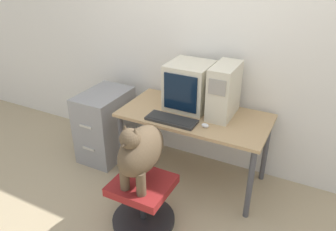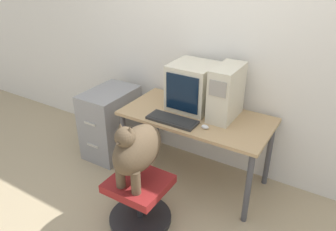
{
  "view_description": "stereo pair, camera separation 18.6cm",
  "coord_description": "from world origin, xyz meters",
  "px_view_note": "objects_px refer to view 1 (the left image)",
  "views": [
    {
      "loc": [
        1.01,
        -2.16,
        2.09
      ],
      "look_at": [
        -0.12,
        0.04,
        0.81
      ],
      "focal_mm": 35.0,
      "sensor_mm": 36.0,
      "label": 1
    },
    {
      "loc": [
        1.17,
        -2.07,
        2.09
      ],
      "look_at": [
        -0.12,
        0.04,
        0.81
      ],
      "focal_mm": 35.0,
      "sensor_mm": 36.0,
      "label": 2
    }
  ],
  "objects_px": {
    "crt_monitor": "(189,86)",
    "filing_cabinet": "(106,125)",
    "pc_tower": "(224,91)",
    "keyboard": "(172,120)",
    "office_chair": "(143,201)",
    "dog": "(140,151)"
  },
  "relations": [
    {
      "from": "crt_monitor",
      "to": "filing_cabinet",
      "type": "xyz_separation_m",
      "value": [
        -0.89,
        -0.18,
        -0.56
      ]
    },
    {
      "from": "pc_tower",
      "to": "keyboard",
      "type": "height_order",
      "value": "pc_tower"
    },
    {
      "from": "pc_tower",
      "to": "filing_cabinet",
      "type": "relative_size",
      "value": 0.64
    },
    {
      "from": "keyboard",
      "to": "office_chair",
      "type": "distance_m",
      "value": 0.74
    },
    {
      "from": "office_chair",
      "to": "filing_cabinet",
      "type": "bearing_deg",
      "value": 141.72
    },
    {
      "from": "pc_tower",
      "to": "keyboard",
      "type": "distance_m",
      "value": 0.53
    },
    {
      "from": "dog",
      "to": "filing_cabinet",
      "type": "relative_size",
      "value": 0.76
    },
    {
      "from": "keyboard",
      "to": "office_chair",
      "type": "height_order",
      "value": "keyboard"
    },
    {
      "from": "crt_monitor",
      "to": "dog",
      "type": "bearing_deg",
      "value": -90.44
    },
    {
      "from": "office_chair",
      "to": "dog",
      "type": "relative_size",
      "value": 0.93
    },
    {
      "from": "crt_monitor",
      "to": "pc_tower",
      "type": "height_order",
      "value": "pc_tower"
    },
    {
      "from": "crt_monitor",
      "to": "pc_tower",
      "type": "relative_size",
      "value": 0.91
    },
    {
      "from": "keyboard",
      "to": "dog",
      "type": "height_order",
      "value": "dog"
    },
    {
      "from": "pc_tower",
      "to": "dog",
      "type": "bearing_deg",
      "value": -112.34
    },
    {
      "from": "crt_monitor",
      "to": "keyboard",
      "type": "distance_m",
      "value": 0.4
    },
    {
      "from": "filing_cabinet",
      "to": "office_chair",
      "type": "bearing_deg",
      "value": -38.28
    },
    {
      "from": "pc_tower",
      "to": "keyboard",
      "type": "relative_size",
      "value": 1.05
    },
    {
      "from": "pc_tower",
      "to": "filing_cabinet",
      "type": "height_order",
      "value": "pc_tower"
    },
    {
      "from": "pc_tower",
      "to": "filing_cabinet",
      "type": "distance_m",
      "value": 1.38
    },
    {
      "from": "dog",
      "to": "filing_cabinet",
      "type": "xyz_separation_m",
      "value": [
        -0.89,
        0.7,
        -0.35
      ]
    },
    {
      "from": "crt_monitor",
      "to": "dog",
      "type": "xyz_separation_m",
      "value": [
        -0.01,
        -0.88,
        -0.21
      ]
    },
    {
      "from": "crt_monitor",
      "to": "keyboard",
      "type": "height_order",
      "value": "crt_monitor"
    }
  ]
}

